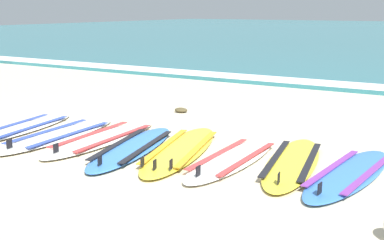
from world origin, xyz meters
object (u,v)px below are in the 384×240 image
Objects in this scene: surfboard_0 at (24,127)px; surfboard_7 at (350,174)px; surfboard_1 at (59,135)px; surfboard_5 at (233,159)px; surfboard_6 at (292,162)px; surfboard_4 at (181,149)px; surfboard_2 at (103,138)px; surfboard_3 at (133,147)px.

surfboard_7 is (4.80, 0.37, -0.00)m from surfboard_0.
surfboard_5 is (2.66, 0.26, 0.00)m from surfboard_1.
surfboard_6 is at bearing 19.90° from surfboard_5.
surfboard_2 is at bearing -176.03° from surfboard_4.
surfboard_1 is at bearing -174.44° from surfboard_5.
surfboard_0 is 4.14m from surfboard_6.
surfboard_5 is (0.76, -0.01, -0.00)m from surfboard_4.
surfboard_2 is 3.36m from surfboard_7.
surfboard_0 is 1.00× the size of surfboard_5.
surfboard_5 is at bearing 2.05° from surfboard_2.
surfboard_1 and surfboard_3 have the same top height.
surfboard_7 is at bearing 8.39° from surfboard_3.
surfboard_4 is at bearing -170.96° from surfboard_6.
surfboard_1 is at bearing -171.82° from surfboard_4.
surfboard_3 is 1.37m from surfboard_5.
surfboard_2 and surfboard_7 have the same top height.
surfboard_1 is 1.08× the size of surfboard_5.
surfboard_7 is (2.11, 0.15, -0.00)m from surfboard_4.
surfboard_1 is at bearing -4.08° from surfboard_0.
surfboard_2 is 1.02× the size of surfboard_3.
surfboard_2 is at bearing -175.95° from surfboard_7.
surfboard_1 and surfboard_2 have the same top height.
surfboard_0 and surfboard_4 have the same top height.
surfboard_0 is 0.95× the size of surfboard_6.
surfboard_6 is at bearing 9.04° from surfboard_4.
surfboard_3 is 2.73m from surfboard_7.
surfboard_3 is 0.64m from surfboard_4.
surfboard_2 is at bearing 166.16° from surfboard_3.
surfboard_1 and surfboard_7 have the same top height.
surfboard_5 is (3.45, 0.20, -0.00)m from surfboard_0.
surfboard_0 is at bearing -173.86° from surfboard_6.
surfboard_3 is 0.93× the size of surfboard_4.
surfboard_7 is at bearing 4.38° from surfboard_0.
surfboard_2 and surfboard_6 have the same top height.
surfboard_1 is 0.68m from surfboard_2.
surfboard_1 is 1.92m from surfboard_4.
surfboard_2 is at bearing -177.95° from surfboard_5.
surfboard_0 is 0.91× the size of surfboard_2.
surfboard_5 is 1.36m from surfboard_7.
surfboard_6 is (1.42, 0.23, -0.00)m from surfboard_4.
surfboard_2 is at bearing 5.14° from surfboard_0.
surfboard_1 and surfboard_5 have the same top height.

